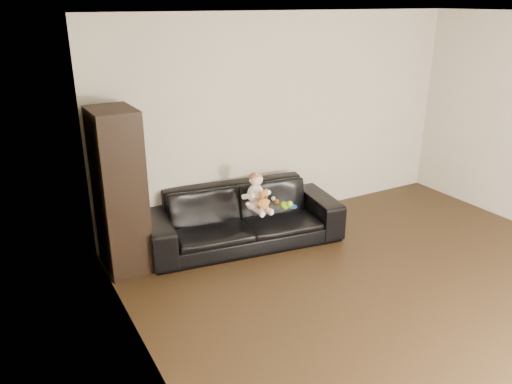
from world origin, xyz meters
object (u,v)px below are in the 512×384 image
toy_green (285,205)px  toy_rattle (277,203)px  sofa (243,217)px  cabinet (119,192)px  toy_blue_disc (293,207)px  teddy_bear (263,200)px  baby (257,194)px

toy_green → toy_rattle: toy_green is taller
sofa → toy_green: bearing=-23.0°
cabinet → toy_blue_disc: (1.91, -0.35, -0.42)m
cabinet → teddy_bear: cabinet is taller
toy_green → toy_rattle: (-0.02, 0.14, -0.01)m
toy_rattle → toy_blue_disc: 0.19m
teddy_bear → toy_green: 0.32m
sofa → baby: 0.35m
teddy_bear → toy_blue_disc: size_ratio=2.40×
toy_green → toy_blue_disc: 0.12m
baby → toy_green: 0.36m
baby → toy_rattle: (0.29, 0.01, -0.17)m
sofa → toy_blue_disc: size_ratio=22.07×
toy_blue_disc → toy_green: bearing=179.9°
cabinet → teddy_bear: size_ratio=6.99×
baby → toy_green: baby is taller
baby → teddy_bear: 0.14m
cabinet → toy_green: cabinet is taller
toy_green → sofa: bearing=149.0°
sofa → toy_green: sofa is taller
teddy_bear → toy_blue_disc: (0.40, 0.01, -0.16)m
toy_green → toy_blue_disc: size_ratio=1.23×
toy_rattle → toy_blue_disc: bearing=-48.3°
toy_rattle → toy_blue_disc: toy_rattle is taller
toy_green → toy_blue_disc: (0.11, -0.00, -0.04)m
baby → teddy_bear: (0.01, -0.14, -0.03)m
toy_green → teddy_bear: bearing=-178.2°
sofa → cabinet: 1.48m
sofa → teddy_bear: teddy_bear is taller
baby → toy_blue_disc: 0.47m
toy_blue_disc → sofa: bearing=154.5°
cabinet → toy_rattle: bearing=-7.9°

